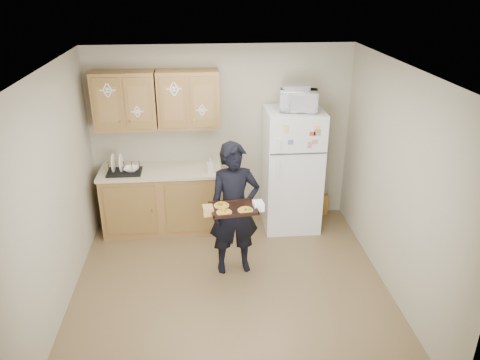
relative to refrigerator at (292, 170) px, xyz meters
name	(u,v)px	position (x,y,z in m)	size (l,w,h in m)	color
floor	(231,288)	(-0.95, -1.43, -0.85)	(3.60, 3.60, 0.00)	brown
ceiling	(229,70)	(-0.95, -1.43, 1.65)	(3.60, 3.60, 0.00)	silver
wall_back	(221,136)	(-0.95, 0.37, 0.40)	(3.60, 0.04, 2.50)	#AAA28A
wall_front	(247,299)	(-0.95, -3.23, 0.40)	(3.60, 0.04, 2.50)	#AAA28A
wall_left	(54,196)	(-2.75, -1.43, 0.40)	(0.04, 3.60, 2.50)	#AAA28A
wall_right	(396,184)	(0.85, -1.43, 0.40)	(0.04, 3.60, 2.50)	#AAA28A
refrigerator	(292,170)	(0.00, 0.00, 0.00)	(0.75, 0.70, 1.70)	white
base_cabinet	(163,201)	(-1.80, 0.05, -0.42)	(1.60, 0.60, 0.86)	olive
countertop	(160,171)	(-1.80, 0.05, 0.03)	(1.64, 0.64, 0.04)	beige
upper_cab_left	(125,101)	(-2.20, 0.18, 0.98)	(0.80, 0.33, 0.75)	olive
upper_cab_right	(189,99)	(-1.38, 0.18, 0.98)	(0.80, 0.33, 0.75)	olive
cereal_box	(321,205)	(0.52, 0.24, -0.69)	(0.20, 0.07, 0.32)	gold
person	(234,209)	(-0.87, -1.04, -0.04)	(0.59, 0.39, 1.63)	black
baking_tray	(233,209)	(-0.91, -1.34, 0.13)	(0.50, 0.37, 0.04)	black
pizza_front_left	(224,212)	(-1.02, -1.43, 0.15)	(0.17, 0.17, 0.02)	orange
pizza_front_right	(245,210)	(-0.78, -1.41, 0.15)	(0.17, 0.17, 0.02)	orange
pizza_back_left	(222,205)	(-1.03, -1.27, 0.15)	(0.17, 0.17, 0.02)	orange
microwave	(299,101)	(0.03, -0.05, 0.98)	(0.48, 0.32, 0.27)	white
foil_pan	(296,87)	(-0.01, -0.02, 1.15)	(0.33, 0.23, 0.07)	silver
dish_rack	(124,166)	(-2.27, -0.02, 0.14)	(0.45, 0.34, 0.18)	black
bowl	(131,169)	(-2.17, -0.02, 0.10)	(0.20, 0.20, 0.05)	white
soap_bottle	(210,165)	(-1.13, -0.09, 0.14)	(0.08, 0.09, 0.19)	white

